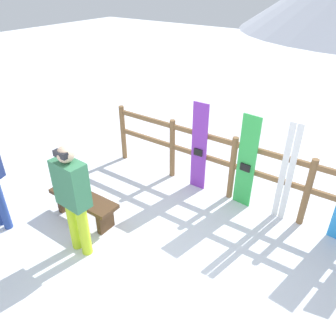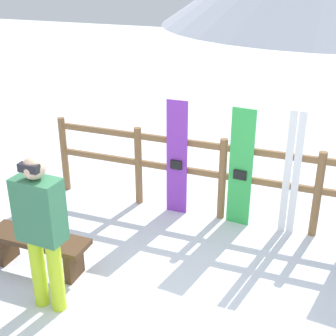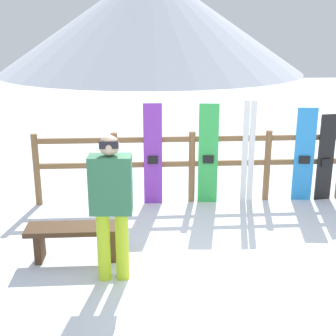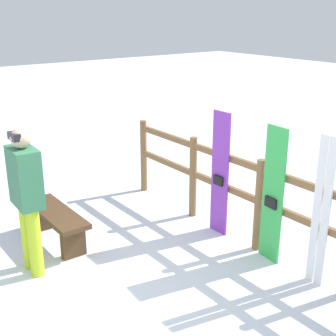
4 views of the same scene
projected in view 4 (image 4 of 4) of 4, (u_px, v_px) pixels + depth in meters
The scene contains 7 objects.
ground_plane at pixel (103, 313), 4.45m from camera, with size 40.00×40.00×0.00m, color white.
fence at pixel (259, 197), 5.43m from camera, with size 4.90×0.10×1.13m.
bench at pixel (57, 220), 5.70m from camera, with size 1.17×0.36×0.42m.
person_plaid_green at pixel (26, 192), 4.87m from camera, with size 0.46×0.27×1.63m.
snowboard_purple at pixel (220, 174), 5.82m from camera, with size 0.28×0.06×1.59m.
snowboard_green at pixel (273, 196), 5.17m from camera, with size 0.31×0.08×1.57m.
ski_pair_white at pixel (321, 213), 4.69m from camera, with size 0.20×0.02×1.61m.
Camera 4 is at (3.38, -1.76, 2.76)m, focal length 50.00 mm.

